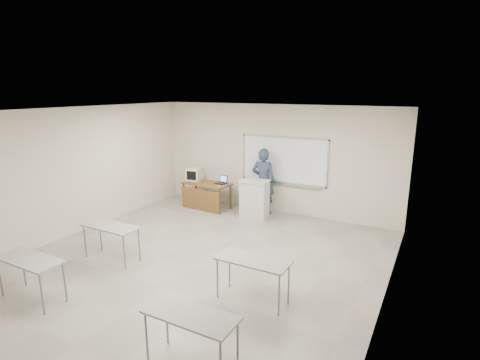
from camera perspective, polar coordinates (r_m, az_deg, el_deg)
The scene contains 10 objects.
floor at distance 7.61m, azimuth -7.45°, elevation -12.97°, with size 7.00×8.00×0.01m, color gray.
whiteboard at distance 10.33m, azimuth 6.67°, elevation 2.93°, with size 2.48×0.10×1.31m.
student_desks at distance 6.39m, azimuth -14.89°, elevation -12.05°, with size 4.40×2.20×0.73m.
instructor_desk at distance 10.84m, azimuth -5.40°, elevation -1.65°, with size 1.39×0.69×0.75m.
podium at distance 10.07m, azimuth 2.23°, elevation -2.90°, with size 0.73×0.53×1.03m.
crt_monitor at distance 11.21m, azimuth -6.94°, elevation 0.91°, with size 0.40×0.45×0.38m.
laptop at distance 10.77m, azimuth -2.88°, elevation -0.23°, with size 0.30×0.28×0.22m.
mouse at distance 10.41m, azimuth -3.18°, elevation -0.92°, with size 0.10×0.07×0.04m, color #AFB2B6.
keyboard at distance 9.90m, azimuth 1.18°, elevation -0.05°, with size 0.43×0.14×0.02m, color beige.
presenter at distance 10.36m, azimuth 3.58°, elevation -0.16°, with size 0.67×0.44×1.84m, color black.
Camera 1 is at (4.07, -5.46, 3.40)m, focal length 28.00 mm.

